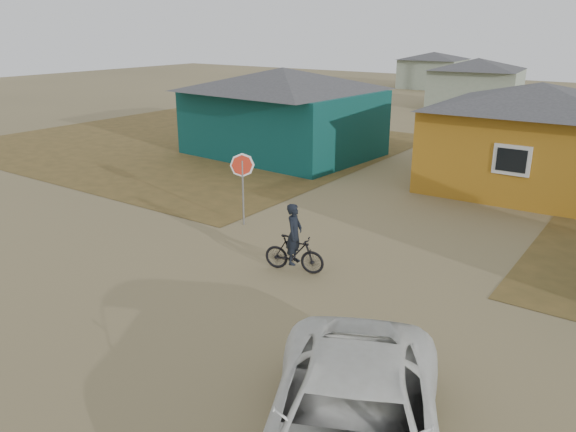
% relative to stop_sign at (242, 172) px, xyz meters
% --- Properties ---
extents(ground, '(120.00, 120.00, 0.00)m').
position_rel_stop_sign_xyz_m(ground, '(3.64, -4.68, -1.66)').
color(ground, olive).
extents(grass_nw, '(20.00, 18.00, 0.00)m').
position_rel_stop_sign_xyz_m(grass_nw, '(-10.36, 8.32, -1.65)').
color(grass_nw, brown).
rests_on(grass_nw, ground).
extents(house_teal, '(8.93, 7.08, 4.00)m').
position_rel_stop_sign_xyz_m(house_teal, '(-4.86, 8.82, 0.40)').
color(house_teal, '#0A3937').
rests_on(house_teal, ground).
extents(house_yellow, '(7.72, 6.76, 3.90)m').
position_rel_stop_sign_xyz_m(house_yellow, '(6.14, 9.32, 0.34)').
color(house_yellow, '#AD721A').
rests_on(house_yellow, ground).
extents(house_pale_west, '(7.04, 6.15, 3.60)m').
position_rel_stop_sign_xyz_m(house_pale_west, '(-2.36, 29.32, 0.20)').
color(house_pale_west, gray).
rests_on(house_pale_west, ground).
extents(house_pale_north, '(6.28, 5.81, 3.40)m').
position_rel_stop_sign_xyz_m(house_pale_north, '(-10.36, 41.32, 0.09)').
color(house_pale_north, gray).
rests_on(house_pale_north, ground).
extents(stop_sign, '(0.70, 0.28, 2.24)m').
position_rel_stop_sign_xyz_m(stop_sign, '(0.00, 0.00, 0.00)').
color(stop_sign, gray).
rests_on(stop_sign, ground).
extents(cyclist, '(1.61, 0.80, 1.75)m').
position_rel_stop_sign_xyz_m(cyclist, '(3.23, -1.94, -1.02)').
color(cyclist, black).
rests_on(cyclist, ground).
extents(vehicle, '(4.42, 5.77, 1.46)m').
position_rel_stop_sign_xyz_m(vehicle, '(7.66, -7.00, -0.93)').
color(vehicle, white).
rests_on(vehicle, ground).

